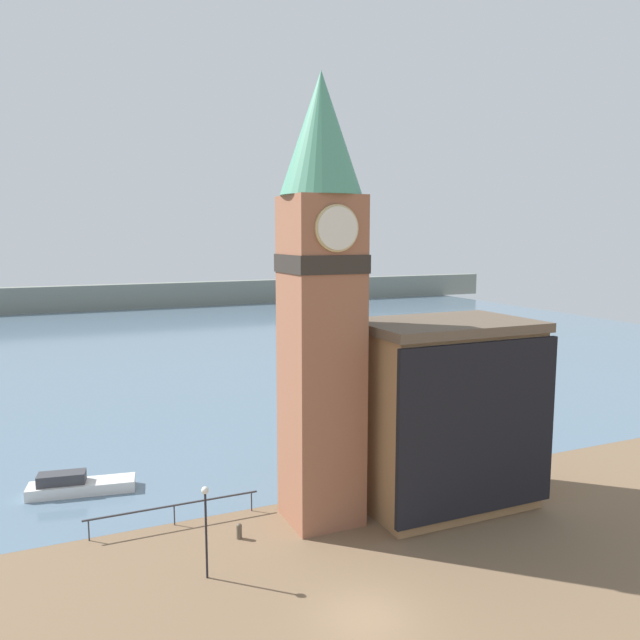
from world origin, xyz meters
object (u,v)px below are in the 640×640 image
lamp_post (206,515)px  mooring_bollard_near (239,530)px  clock_tower (321,290)px  pier_building (445,413)px  boat_near (77,485)px

lamp_post → mooring_bollard_near: bearing=51.5°
clock_tower → mooring_bollard_near: size_ratio=28.94×
clock_tower → pier_building: clock_tower is taller
lamp_post → clock_tower: bearing=25.5°
mooring_bollard_near → lamp_post: bearing=-128.5°
pier_building → mooring_bollard_near: 12.49m
boat_near → lamp_post: (4.70, -11.87, 2.40)m
boat_near → mooring_bollard_near: size_ratio=7.76×
pier_building → mooring_bollard_near: pier_building is taller
lamp_post → boat_near: bearing=111.6°
pier_building → lamp_post: bearing=-170.1°
boat_near → mooring_bollard_near: bearing=-43.2°
pier_building → clock_tower: bearing=173.2°
pier_building → mooring_bollard_near: size_ratio=13.06×
pier_building → boat_near: size_ratio=1.68×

